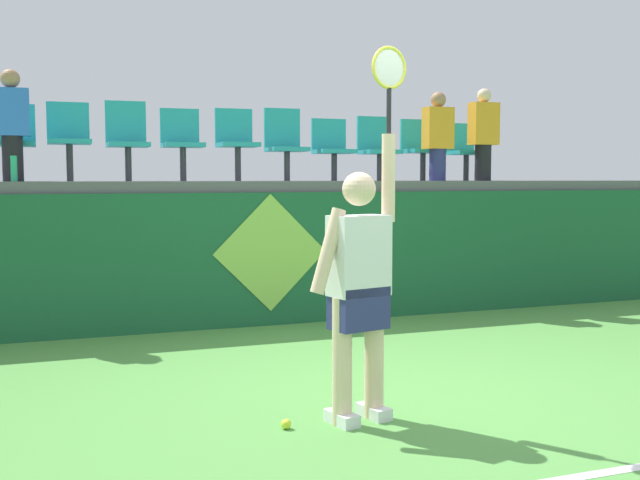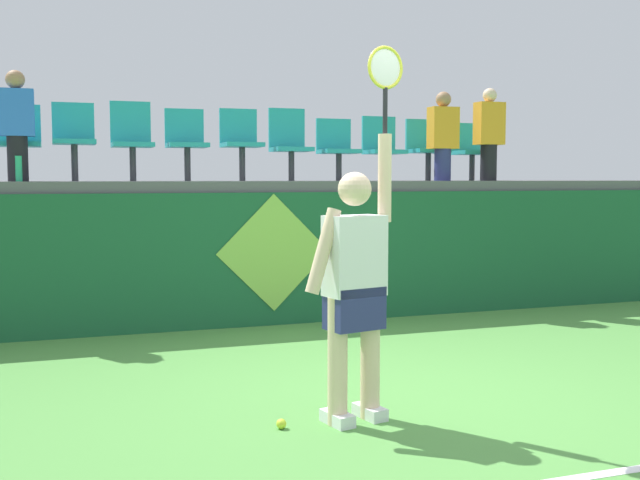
{
  "view_description": "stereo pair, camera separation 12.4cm",
  "coord_description": "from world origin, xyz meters",
  "px_view_note": "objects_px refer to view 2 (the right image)",
  "views": [
    {
      "loc": [
        -2.45,
        -4.86,
        1.6
      ],
      "look_at": [
        -0.25,
        1.08,
        1.08
      ],
      "focal_mm": 42.73,
      "sensor_mm": 36.0,
      "label": 1
    },
    {
      "loc": [
        -2.33,
        -4.9,
        1.6
      ],
      "look_at": [
        -0.25,
        1.08,
        1.08
      ],
      "focal_mm": 42.73,
      "sensor_mm": 36.0,
      "label": 2
    }
  ],
  "objects_px": {
    "stadium_chair_3": "(186,140)",
    "stadium_chair_4": "(241,140)",
    "stadium_chair_1": "(74,136)",
    "spectator_1": "(17,124)",
    "stadium_chair_6": "(337,146)",
    "water_bottle": "(19,169)",
    "stadium_chair_5": "(289,142)",
    "tennis_ball": "(281,424)",
    "spectator_0": "(489,133)",
    "stadium_chair_9": "(469,148)",
    "stadium_chair_2": "(132,137)",
    "stadium_chair_8": "(426,146)",
    "stadium_chair_7": "(382,146)",
    "stadium_chair_0": "(19,138)",
    "spectator_2": "(443,135)",
    "tennis_player": "(355,282)"
  },
  "relations": [
    {
      "from": "tennis_player",
      "to": "stadium_chair_3",
      "type": "xyz_separation_m",
      "value": [
        -0.43,
        4.09,
        1.11
      ]
    },
    {
      "from": "tennis_ball",
      "to": "stadium_chair_6",
      "type": "bearing_deg",
      "value": 65.14
    },
    {
      "from": "water_bottle",
      "to": "stadium_chair_7",
      "type": "bearing_deg",
      "value": 6.72
    },
    {
      "from": "stadium_chair_2",
      "to": "stadium_chair_8",
      "type": "xyz_separation_m",
      "value": [
        3.6,
        -0.01,
        -0.05
      ]
    },
    {
      "from": "tennis_ball",
      "to": "stadium_chair_6",
      "type": "xyz_separation_m",
      "value": [
        1.89,
        4.08,
        1.95
      ]
    },
    {
      "from": "stadium_chair_7",
      "to": "spectator_1",
      "type": "xyz_separation_m",
      "value": [
        -4.17,
        -0.4,
        0.15
      ]
    },
    {
      "from": "stadium_chair_3",
      "to": "stadium_chair_6",
      "type": "xyz_separation_m",
      "value": [
        1.81,
        -0.0,
        -0.05
      ]
    },
    {
      "from": "tennis_ball",
      "to": "spectator_2",
      "type": "relative_size",
      "value": 0.06
    },
    {
      "from": "stadium_chair_4",
      "to": "water_bottle",
      "type": "bearing_deg",
      "value": -168.42
    },
    {
      "from": "stadium_chair_7",
      "to": "stadium_chair_6",
      "type": "bearing_deg",
      "value": -179.54
    },
    {
      "from": "stadium_chair_0",
      "to": "spectator_2",
      "type": "relative_size",
      "value": 0.77
    },
    {
      "from": "stadium_chair_9",
      "to": "spectator_0",
      "type": "relative_size",
      "value": 0.66
    },
    {
      "from": "spectator_1",
      "to": "stadium_chair_8",
      "type": "bearing_deg",
      "value": 4.73
    },
    {
      "from": "stadium_chair_1",
      "to": "stadium_chair_5",
      "type": "xyz_separation_m",
      "value": [
        2.42,
        0.01,
        -0.02
      ]
    },
    {
      "from": "stadium_chair_2",
      "to": "stadium_chair_8",
      "type": "distance_m",
      "value": 3.6
    },
    {
      "from": "stadium_chair_1",
      "to": "spectator_1",
      "type": "bearing_deg",
      "value": -144.34
    },
    {
      "from": "spectator_0",
      "to": "spectator_1",
      "type": "distance_m",
      "value": 5.39
    },
    {
      "from": "stadium_chair_1",
      "to": "spectator_1",
      "type": "distance_m",
      "value": 0.69
    },
    {
      "from": "stadium_chair_6",
      "to": "spectator_0",
      "type": "xyz_separation_m",
      "value": [
        1.82,
        -0.47,
        0.17
      ]
    },
    {
      "from": "stadium_chair_2",
      "to": "stadium_chair_6",
      "type": "distance_m",
      "value": 2.41
    },
    {
      "from": "tennis_ball",
      "to": "stadium_chair_2",
      "type": "distance_m",
      "value": 4.59
    },
    {
      "from": "tennis_ball",
      "to": "stadium_chair_7",
      "type": "bearing_deg",
      "value": 58.64
    },
    {
      "from": "stadium_chair_7",
      "to": "spectator_1",
      "type": "bearing_deg",
      "value": -174.54
    },
    {
      "from": "stadium_chair_1",
      "to": "stadium_chair_9",
      "type": "height_order",
      "value": "stadium_chair_1"
    },
    {
      "from": "water_bottle",
      "to": "stadium_chair_3",
      "type": "bearing_deg",
      "value": 15.55
    },
    {
      "from": "tennis_ball",
      "to": "spectator_0",
      "type": "height_order",
      "value": "spectator_0"
    },
    {
      "from": "stadium_chair_4",
      "to": "stadium_chair_8",
      "type": "distance_m",
      "value": 2.38
    },
    {
      "from": "tennis_player",
      "to": "stadium_chair_2",
      "type": "xyz_separation_m",
      "value": [
        -1.02,
        4.09,
        1.13
      ]
    },
    {
      "from": "stadium_chair_2",
      "to": "spectator_2",
      "type": "relative_size",
      "value": 0.83
    },
    {
      "from": "stadium_chair_0",
      "to": "stadium_chair_3",
      "type": "height_order",
      "value": "stadium_chair_3"
    },
    {
      "from": "stadium_chair_3",
      "to": "stadium_chair_4",
      "type": "distance_m",
      "value": 0.63
    },
    {
      "from": "water_bottle",
      "to": "stadium_chair_6",
      "type": "relative_size",
      "value": 0.34
    },
    {
      "from": "stadium_chair_6",
      "to": "stadium_chair_5",
      "type": "bearing_deg",
      "value": 179.1
    },
    {
      "from": "stadium_chair_8",
      "to": "spectator_0",
      "type": "height_order",
      "value": "spectator_0"
    },
    {
      "from": "stadium_chair_3",
      "to": "stadium_chair_8",
      "type": "distance_m",
      "value": 3.01
    },
    {
      "from": "tennis_player",
      "to": "stadium_chair_6",
      "type": "bearing_deg",
      "value": 71.24
    },
    {
      "from": "stadium_chair_1",
      "to": "stadium_chair_6",
      "type": "height_order",
      "value": "stadium_chair_1"
    },
    {
      "from": "water_bottle",
      "to": "tennis_ball",
      "type": "bearing_deg",
      "value": -65.11
    },
    {
      "from": "tennis_player",
      "to": "stadium_chair_1",
      "type": "xyz_separation_m",
      "value": [
        -1.63,
        4.09,
        1.13
      ]
    },
    {
      "from": "stadium_chair_0",
      "to": "spectator_1",
      "type": "bearing_deg",
      "value": -90.0
    },
    {
      "from": "stadium_chair_0",
      "to": "stadium_chair_6",
      "type": "relative_size",
      "value": 1.08
    },
    {
      "from": "stadium_chair_9",
      "to": "spectator_0",
      "type": "distance_m",
      "value": 0.49
    },
    {
      "from": "water_bottle",
      "to": "stadium_chair_6",
      "type": "bearing_deg",
      "value": 7.76
    },
    {
      "from": "stadium_chair_1",
      "to": "stadium_chair_9",
      "type": "bearing_deg",
      "value": -0.05
    },
    {
      "from": "stadium_chair_4",
      "to": "stadium_chair_5",
      "type": "xyz_separation_m",
      "value": [
        0.59,
        0.01,
        -0.02
      ]
    },
    {
      "from": "stadium_chair_5",
      "to": "tennis_ball",
      "type": "bearing_deg",
      "value": -107.59
    },
    {
      "from": "stadium_chair_1",
      "to": "stadium_chair_8",
      "type": "height_order",
      "value": "stadium_chair_1"
    },
    {
      "from": "stadium_chair_2",
      "to": "stadium_chair_3",
      "type": "distance_m",
      "value": 0.6
    },
    {
      "from": "spectator_0",
      "to": "spectator_2",
      "type": "xyz_separation_m",
      "value": [
        -0.62,
        0.02,
        -0.03
      ]
    },
    {
      "from": "stadium_chair_0",
      "to": "stadium_chair_1",
      "type": "relative_size",
      "value": 0.96
    }
  ]
}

